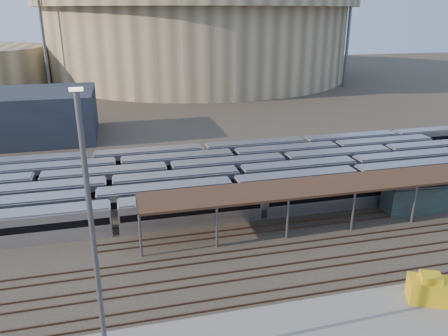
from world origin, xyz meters
TOP-DOWN VIEW (x-y plane):
  - ground at (0.00, 0.00)m, footprint 420.00×420.00m
  - subway_trains at (2.25, 18.50)m, footprint 129.99×23.90m
  - inspection_shed at (22.00, 4.00)m, footprint 60.30×6.00m
  - empty_tracks at (0.00, -5.00)m, footprint 170.00×9.62m
  - stadium at (25.00, 140.00)m, footprint 124.00×124.00m
  - floodlight_0 at (-30.00, 110.00)m, footprint 4.00×1.00m
  - floodlight_2 at (70.00, 100.00)m, footprint 4.00×1.00m
  - floodlight_3 at (-10.00, 160.00)m, footprint 4.00×1.00m
  - teal_boxcar at (32.45, 4.00)m, footprint 16.07×4.08m
  - yard_light_pole at (-11.57, -15.06)m, footprint 0.81×0.36m
  - yellow_equipment at (17.30, -13.34)m, footprint 4.19×3.52m

SIDE VIEW (x-z plane):
  - ground at x=0.00m, z-range 0.00..0.00m
  - empty_tracks at x=0.00m, z-range 0.00..0.18m
  - yellow_equipment at x=17.30m, z-range 0.20..2.44m
  - subway_trains at x=2.25m, z-range 0.00..3.60m
  - teal_boxcar at x=32.45m, z-range 0.00..3.71m
  - inspection_shed at x=22.00m, z-range 2.33..7.63m
  - yard_light_pole at x=-11.57m, z-range 0.28..21.53m
  - stadium at x=25.00m, z-range 0.22..32.72m
  - floodlight_0 at x=-30.00m, z-range 1.45..39.85m
  - floodlight_2 at x=70.00m, z-range 1.45..39.85m
  - floodlight_3 at x=-10.00m, z-range 1.45..39.85m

